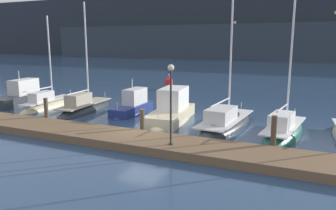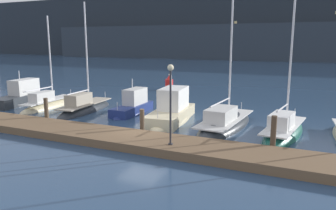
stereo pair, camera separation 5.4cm
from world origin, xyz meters
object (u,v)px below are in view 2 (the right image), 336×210
motorboat_berth_5 (171,115)px  sailboat_berth_7 (283,133)px  motorboat_berth_4 (133,109)px  dock_lamppost (171,92)px  sailboat_berth_3 (85,109)px  sailboat_berth_2 (48,106)px  channel_buoy (169,84)px  sailboat_berth_6 (225,125)px  motorboat_berth_1 (21,99)px

motorboat_berth_5 → sailboat_berth_7: (7.67, -0.78, -0.25)m
motorboat_berth_4 → dock_lamppost: (6.49, -7.35, 2.78)m
sailboat_berth_3 → sailboat_berth_7: sailboat_berth_7 is taller
sailboat_berth_2 → motorboat_berth_5: bearing=0.8°
sailboat_berth_2 → channel_buoy: bearing=70.4°
channel_buoy → dock_lamppost: size_ratio=0.45×
motorboat_berth_5 → motorboat_berth_4: bearing=165.2°
sailboat_berth_2 → sailboat_berth_3: bearing=1.3°
motorboat_berth_5 → sailboat_berth_6: (3.96, -0.19, -0.26)m
dock_lamppost → sailboat_berth_2: bearing=156.2°
motorboat_berth_5 → dock_lamppost: (2.75, -6.36, 2.74)m
sailboat_berth_6 → channel_buoy: size_ratio=5.35×
motorboat_berth_4 → dock_lamppost: dock_lamppost is taller
sailboat_berth_2 → dock_lamppost: bearing=-23.8°
sailboat_berth_6 → dock_lamppost: sailboat_berth_6 is taller
sailboat_berth_7 → sailboat_berth_2: bearing=178.1°
motorboat_berth_4 → sailboat_berth_7: (11.41, -1.76, -0.21)m
sailboat_berth_6 → sailboat_berth_7: size_ratio=0.94×
motorboat_berth_1 → dock_lamppost: 18.95m
motorboat_berth_4 → sailboat_berth_6: bearing=-8.7°
sailboat_berth_2 → channel_buoy: (4.98, 14.00, 0.48)m
channel_buoy → motorboat_berth_5: bearing=-65.3°
motorboat_berth_5 → dock_lamppost: size_ratio=1.68×
sailboat_berth_2 → sailboat_berth_7: size_ratio=0.80×
motorboat_berth_4 → motorboat_berth_5: bearing=-14.8°
sailboat_berth_3 → motorboat_berth_4: sailboat_berth_3 is taller
motorboat_berth_1 → sailboat_berth_7: sailboat_berth_7 is taller
sailboat_berth_3 → motorboat_berth_5: 7.60m
motorboat_berth_1 → dock_lamppost: bearing=-20.3°
sailboat_berth_6 → motorboat_berth_5: bearing=177.2°
sailboat_berth_6 → channel_buoy: (-10.32, 14.04, 0.52)m
sailboat_berth_6 → sailboat_berth_7: bearing=-8.9°
dock_lamppost → motorboat_berth_1: bearing=159.7°
sailboat_berth_3 → motorboat_berth_5: size_ratio=1.37×
motorboat_berth_1 → dock_lamppost: (17.58, -6.51, 2.73)m
sailboat_berth_2 → sailboat_berth_6: 15.30m
sailboat_berth_3 → sailboat_berth_6: size_ratio=0.95×
dock_lamppost → channel_buoy: bearing=114.3°
sailboat_berth_6 → dock_lamppost: (-1.20, -6.17, 3.01)m
motorboat_berth_1 → sailboat_berth_6: sailboat_berth_6 is taller
sailboat_berth_3 → dock_lamppost: bearing=-31.3°
channel_buoy → sailboat_berth_2: bearing=-109.6°
motorboat_berth_1 → motorboat_berth_5: bearing=-0.6°
sailboat_berth_7 → channel_buoy: sailboat_berth_7 is taller
sailboat_berth_3 → sailboat_berth_6: sailboat_berth_6 is taller
motorboat_berth_5 → sailboat_berth_7: size_ratio=0.65×
sailboat_berth_2 → sailboat_berth_3: 3.75m
motorboat_berth_5 → sailboat_berth_6: size_ratio=0.70×
sailboat_berth_6 → dock_lamppost: bearing=-101.0°
sailboat_berth_3 → channel_buoy: size_ratio=5.09×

